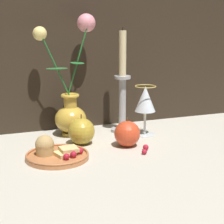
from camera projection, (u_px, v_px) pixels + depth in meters
The scene contains 9 objects.
ground_plane at pixel (110, 147), 1.12m from camera, with size 2.40×2.40×0.00m, color #B7B2A3.
vase at pixel (71, 98), 1.22m from camera, with size 0.21×0.10×0.39m.
plate_with_pastries at pixel (55, 153), 1.02m from camera, with size 0.17×0.17×0.07m.
wine_glass at pixel (145, 101), 1.22m from camera, with size 0.07×0.07×0.16m.
candlestick at pixel (122, 91), 1.26m from camera, with size 0.08×0.08×0.35m.
apple_beside_vase at pixel (81, 131), 1.14m from camera, with size 0.08×0.08×0.09m.
apple_near_glass at pixel (127, 134), 1.12m from camera, with size 0.08×0.08×0.09m.
berry_near_plate at pixel (146, 147), 1.09m from camera, with size 0.02×0.02×0.02m, color #AD192D.
berry_front_center at pixel (144, 152), 1.06m from camera, with size 0.01×0.01×0.01m, color #AD192D.
Camera 1 is at (-0.38, -1.00, 0.36)m, focal length 60.00 mm.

